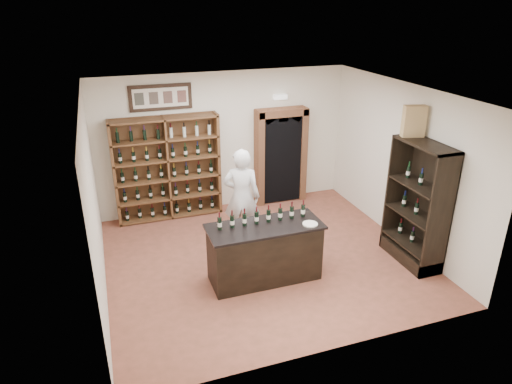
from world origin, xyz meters
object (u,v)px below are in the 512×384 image
side_cabinet (416,222)px  wine_crate (414,121)px  tasting_counter (265,253)px  shopkeeper (242,197)px  counter_bottle_0 (220,223)px  wine_shelf (167,168)px

side_cabinet → wine_crate: size_ratio=4.13×
tasting_counter → wine_crate: (2.70, 0.10, 1.97)m
shopkeeper → counter_bottle_0: bearing=81.3°
shopkeeper → wine_crate: (2.67, -1.23, 1.52)m
wine_shelf → counter_bottle_0: size_ratio=7.33×
counter_bottle_0 → wine_crate: size_ratio=0.56×
side_cabinet → tasting_counter: bearing=173.7°
tasting_counter → wine_crate: wine_crate is taller
wine_shelf → wine_crate: 4.93m
side_cabinet → shopkeeper: 3.16m
counter_bottle_0 → side_cabinet: 3.49m
wine_shelf → tasting_counter: (1.10, -2.93, -0.61)m
side_cabinet → wine_crate: 1.76m
wine_shelf → side_cabinet: 5.02m
wine_shelf → counter_bottle_0: (0.38, -2.83, 0.01)m
wine_crate → tasting_counter: bearing=-162.4°
side_cabinet → wine_shelf: bearing=139.8°
tasting_counter → wine_shelf: bearing=110.6°
counter_bottle_0 → shopkeeper: shopkeeper is taller
counter_bottle_0 → wine_crate: 3.68m
wine_shelf → wine_crate: bearing=-36.7°
counter_bottle_0 → side_cabinet: size_ratio=0.14×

